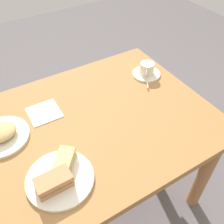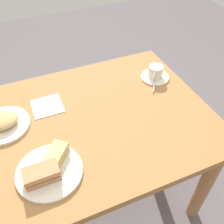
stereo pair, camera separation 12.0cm
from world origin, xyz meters
The scene contains 11 objects.
ground_plane centered at (0.00, 0.00, 0.00)m, with size 6.00×6.00×0.00m, color #605A5D.
dining_table centered at (0.00, 0.00, 0.60)m, with size 1.22×0.89×0.71m.
sandwich_plate centered at (0.22, 0.22, 0.72)m, with size 0.27×0.27×0.01m, color silver.
sandwich_front centered at (0.25, 0.24, 0.75)m, with size 0.13×0.07×0.06m.
sandwich_back centered at (0.19, 0.18, 0.75)m, with size 0.14×0.15×0.05m.
coffee_saucer centered at (-0.48, -0.17, 0.72)m, with size 0.16×0.16×0.01m, color silver.
coffee_cup centered at (-0.48, -0.17, 0.76)m, with size 0.09×0.10×0.07m.
spoon centered at (-0.44, -0.11, 0.72)m, with size 0.06×0.09×0.01m.
side_plate centered at (0.37, -0.12, 0.72)m, with size 0.25×0.25×0.01m, color silver.
side_food_pile centered at (0.37, -0.12, 0.75)m, with size 0.15×0.12×0.04m, color tan.
napkin centered at (0.15, -0.17, 0.71)m, with size 0.15×0.15×0.00m, color white.
Camera 2 is at (0.21, 0.82, 1.58)m, focal length 40.24 mm.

